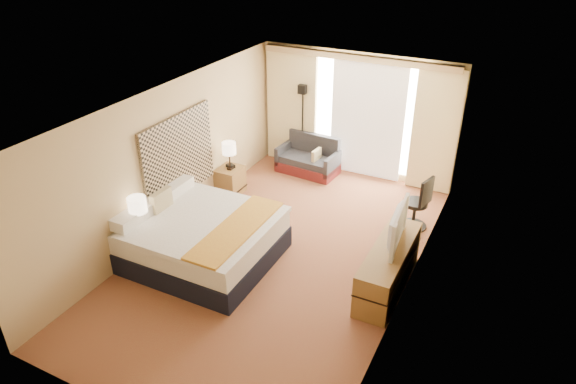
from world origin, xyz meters
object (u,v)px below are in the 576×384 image
at_px(media_dresser, 388,267).
at_px(loveseat, 309,160).
at_px(desk_chair, 418,206).
at_px(television, 392,225).
at_px(lamp_left, 137,205).
at_px(nightstand_left, 147,244).
at_px(floor_lamp, 303,109).
at_px(nightstand_right, 230,181).
at_px(bed, 202,238).
at_px(lamp_right, 229,149).

relative_size(media_dresser, loveseat, 1.35).
distance_m(desk_chair, television, 1.79).
bearing_deg(loveseat, lamp_left, -99.68).
distance_m(nightstand_left, lamp_left, 0.75).
relative_size(floor_lamp, desk_chair, 1.82).
relative_size(media_dresser, lamp_left, 2.95).
distance_m(media_dresser, television, 0.67).
xyz_separation_m(nightstand_left, lamp_left, (-0.03, -0.05, 0.75)).
height_order(nightstand_left, media_dresser, media_dresser).
bearing_deg(floor_lamp, television, -47.14).
distance_m(nightstand_right, lamp_left, 2.66).
height_order(nightstand_right, desk_chair, desk_chair).
bearing_deg(bed, loveseat, 86.91).
bearing_deg(media_dresser, lamp_left, -163.51).
distance_m(media_dresser, loveseat, 4.06).
distance_m(media_dresser, bed, 2.96).
distance_m(nightstand_right, lamp_right, 0.72).
distance_m(media_dresser, lamp_left, 3.95).
xyz_separation_m(floor_lamp, lamp_left, (-0.75, -4.40, -0.28)).
bearing_deg(nightstand_right, bed, -68.95).
xyz_separation_m(floor_lamp, television, (2.93, -3.16, -0.30)).
distance_m(floor_lamp, lamp_left, 4.48).
distance_m(loveseat, floor_lamp, 1.11).
xyz_separation_m(nightstand_right, lamp_right, (0.04, -0.03, 0.72)).
height_order(nightstand_left, bed, bed).
relative_size(nightstand_left, television, 0.53).
relative_size(nightstand_right, floor_lamp, 0.30).
bearing_deg(bed, floor_lamp, 91.29).
relative_size(floor_lamp, television, 1.78).
height_order(lamp_left, lamp_right, lamp_left).
height_order(nightstand_left, floor_lamp, floor_lamp).
height_order(nightstand_right, lamp_right, lamp_right).
bearing_deg(nightstand_left, lamp_left, -117.77).
bearing_deg(lamp_left, loveseat, 75.95).
distance_m(lamp_right, television, 3.83).
height_order(lamp_right, television, television).
relative_size(nightstand_right, lamp_right, 0.97).
xyz_separation_m(bed, floor_lamp, (-0.09, 3.95, 0.91)).
bearing_deg(television, nightstand_left, 103.12).
bearing_deg(lamp_left, nightstand_right, 89.36).
distance_m(bed, desk_chair, 3.80).
xyz_separation_m(nightstand_right, bed, (0.81, -2.10, 0.12)).
relative_size(bed, lamp_right, 3.87).
distance_m(nightstand_right, bed, 2.25).
bearing_deg(floor_lamp, media_dresser, -47.91).
height_order(media_dresser, bed, bed).
xyz_separation_m(nightstand_right, television, (3.65, -1.31, 0.72)).
bearing_deg(media_dresser, lamp_right, 158.81).
bearing_deg(lamp_right, lamp_left, -91.52).
bearing_deg(lamp_right, bed, -69.60).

